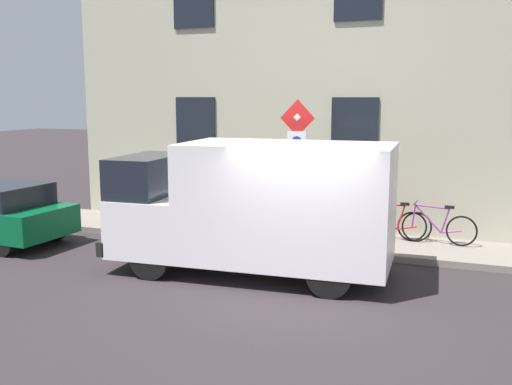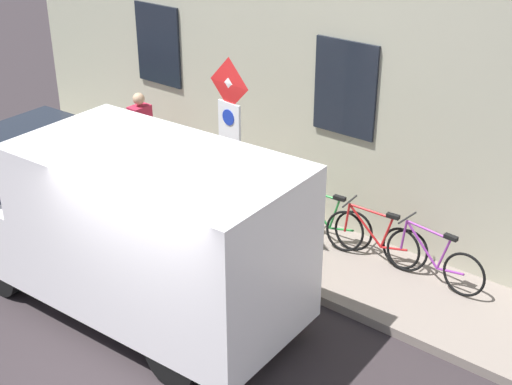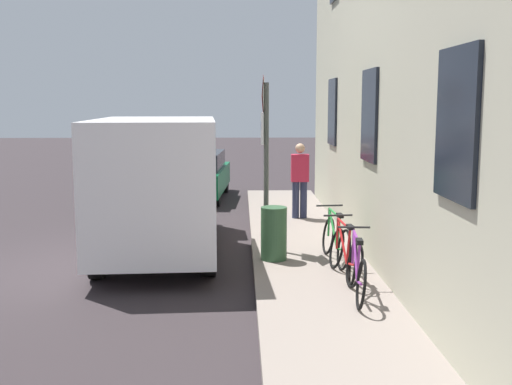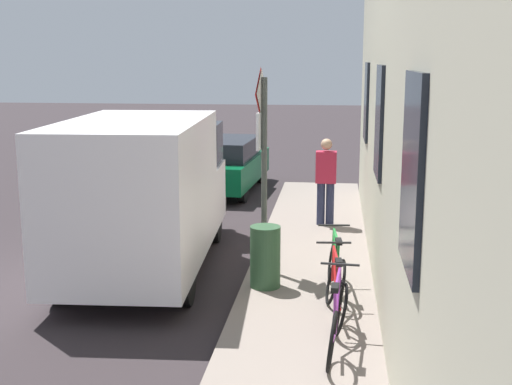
{
  "view_description": "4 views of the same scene",
  "coord_description": "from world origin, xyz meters",
  "views": [
    {
      "loc": [
        -9.14,
        -2.63,
        3.35
      ],
      "look_at": [
        1.8,
        1.47,
        1.41
      ],
      "focal_mm": 40.88,
      "sensor_mm": 36.0,
      "label": 1
    },
    {
      "loc": [
        -4.59,
        -5.56,
        6.02
      ],
      "look_at": [
        2.58,
        0.25,
        1.42
      ],
      "focal_mm": 49.92,
      "sensor_mm": 36.0,
      "label": 2
    },
    {
      "loc": [
        2.35,
        -10.16,
        2.77
      ],
      "look_at": [
        2.62,
        0.93,
        1.17
      ],
      "focal_mm": 43.64,
      "sensor_mm": 36.0,
      "label": 3
    },
    {
      "loc": [
        3.87,
        -9.24,
        3.42
      ],
      "look_at": [
        2.65,
        1.14,
        1.32
      ],
      "focal_mm": 47.58,
      "sensor_mm": 36.0,
      "label": 4
    }
  ],
  "objects": [
    {
      "name": "sign_post_stacked",
      "position": [
        2.77,
        0.89,
        2.17
      ],
      "size": [
        0.17,
        0.56,
        3.02
      ],
      "color": "#474C47",
      "rests_on": "sidewalk_slab"
    },
    {
      "name": "ground_plane",
      "position": [
        0.0,
        0.0,
        0.0
      ],
      "size": [
        80.0,
        80.0,
        0.0
      ],
      "primitive_type": "plane",
      "color": "#2E2729"
    },
    {
      "name": "building_facade",
      "position": [
        4.82,
        0.0,
        4.01
      ],
      "size": [
        0.75,
        15.0,
        8.02
      ],
      "color": "#B5B198",
      "rests_on": "ground_plane"
    },
    {
      "name": "bicycle_purple",
      "position": [
        3.93,
        -1.96,
        0.51
      ],
      "size": [
        0.46,
        1.71,
        0.89
      ],
      "rotation": [
        0.0,
        0.0,
        1.5
      ],
      "color": "black",
      "rests_on": "sidewalk_slab"
    },
    {
      "name": "delivery_van",
      "position": [
        0.86,
        1.12,
        1.33
      ],
      "size": [
        2.29,
        5.43,
        2.5
      ],
      "rotation": [
        0.0,
        0.0,
        1.63
      ],
      "color": "white",
      "rests_on": "ground_plane"
    },
    {
      "name": "parked_hatchback",
      "position": [
        1.0,
        7.75,
        0.73
      ],
      "size": [
        1.99,
        4.1,
        1.38
      ],
      "rotation": [
        0.0,
        0.0,
        1.51
      ],
      "color": "#08572E",
      "rests_on": "ground_plane"
    },
    {
      "name": "bicycle_red",
      "position": [
        3.92,
        -1.02,
        0.51
      ],
      "size": [
        0.46,
        1.72,
        0.89
      ],
      "rotation": [
        0.0,
        0.0,
        1.66
      ],
      "color": "black",
      "rests_on": "sidewalk_slab"
    },
    {
      "name": "bicycle_green",
      "position": [
        3.92,
        -0.07,
        0.51
      ],
      "size": [
        0.46,
        1.72,
        0.89
      ],
      "rotation": [
        0.0,
        0.0,
        1.66
      ],
      "color": "black",
      "rests_on": "sidewalk_slab"
    },
    {
      "name": "litter_bin",
      "position": [
        2.9,
        0.11,
        0.59
      ],
      "size": [
        0.44,
        0.44,
        0.9
      ],
      "primitive_type": "cylinder",
      "color": "#2D5133",
      "rests_on": "sidewalk_slab"
    },
    {
      "name": "pedestrian",
      "position": [
        3.7,
        3.93,
        1.07
      ],
      "size": [
        0.41,
        0.27,
        1.72
      ],
      "rotation": [
        0.0,
        0.0,
        1.55
      ],
      "color": "#262B47",
      "rests_on": "sidewalk_slab"
    },
    {
      "name": "sidewalk_slab",
      "position": [
        3.51,
        0.0,
        0.07
      ],
      "size": [
        1.92,
        17.0,
        0.14
      ],
      "primitive_type": "cube",
      "color": "gray",
      "rests_on": "ground_plane"
    }
  ]
}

